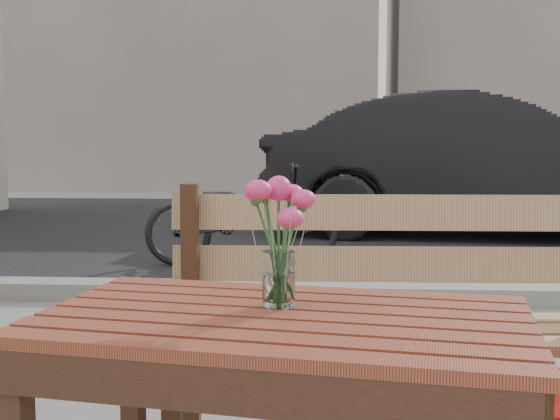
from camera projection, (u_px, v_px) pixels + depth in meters
name	position (u px, v px, depth m)	size (l,w,h in m)	color
street	(330.00, 249.00, 6.78)	(30.00, 8.12, 0.12)	black
backdrop_buildings	(335.00, 26.00, 15.67)	(15.50, 4.00, 8.00)	gray
main_table	(283.00, 362.00, 1.63)	(1.22, 0.84, 0.69)	#5D2718
main_bench	(403.00, 296.00, 2.28)	(1.57, 0.50, 0.97)	olive
main_vase	(279.00, 226.00, 1.68)	(0.17, 0.17, 0.31)	white
parked_car	(481.00, 165.00, 7.94)	(1.68, 4.83, 1.59)	black
bicycle	(243.00, 215.00, 6.08)	(0.59, 1.68, 0.88)	black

